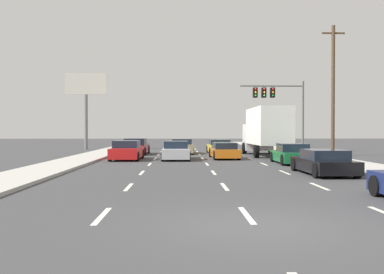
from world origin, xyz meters
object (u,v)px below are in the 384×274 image
Objects in this scene: car_red at (127,151)px; car_green at (292,154)px; car_silver at (176,151)px; traffic_signal_mast at (274,98)px; car_yellow at (219,147)px; utility_pole_mid at (333,89)px; car_orange at (224,151)px; car_maroon at (136,147)px; roadside_billboard at (86,94)px; car_black at (324,163)px; car_tan at (182,147)px; box_truck at (266,129)px.

car_red is 11.02m from car_green.
car_red reaches higher than car_silver.
traffic_signal_mast is at bearing 50.49° from car_silver.
car_green is (10.41, -3.63, -0.06)m from car_red.
car_yellow is 0.45× the size of utility_pole_mid.
car_red is at bearing -170.52° from car_orange.
roadside_billboard is (-6.24, 9.29, 5.21)m from car_maroon.
utility_pole_mid is at bearing 16.81° from car_orange.
car_red reaches higher than car_yellow.
car_yellow reaches higher than car_black.
car_yellow is at bearing 156.71° from utility_pole_mid.
car_black is at bearing -43.79° from car_red.
roadside_billboard reaches higher than car_black.
car_tan is 1.06× the size of car_green.
car_orange is 1.11× the size of car_green.
car_silver reaches higher than car_black.
car_orange is at bearing -163.19° from utility_pole_mid.
car_tan reaches higher than car_green.
car_black is (6.46, -17.25, -0.06)m from car_tan.
car_red is 17.84m from roadside_billboard.
box_truck is at bearing -35.86° from roadside_billboard.
car_red is at bearing 136.21° from car_black.
utility_pole_mid is (15.72, -2.75, 4.63)m from car_maroon.
car_yellow is 1.05× the size of car_black.
car_red is 11.11m from box_truck.
car_black is (3.43, -10.93, -0.01)m from car_orange.
box_truck is at bearing 90.54° from car_green.
car_maroon is 19.33m from car_black.
car_green is at bearing -98.71° from traffic_signal_mast.
car_black is at bearing -55.17° from car_silver.
car_black is (6.86, -9.85, -0.05)m from car_silver.
car_silver is 1.10× the size of car_green.
roadside_billboard is at bearing 148.05° from car_yellow.
car_tan is 14.14m from roadside_billboard.
car_black is at bearing -96.69° from traffic_signal_mast.
car_green is at bearing -52.79° from car_orange.
box_truck is (6.57, -3.66, 1.53)m from car_tan.
utility_pole_mid is (11.86, -3.65, 4.66)m from car_tan.
car_yellow is at bearing 63.66° from car_silver.
utility_pole_mid is 25.05m from roadside_billboard.
roadside_billboard is (-9.70, 15.79, 5.25)m from car_silver.
car_tan is 3.28m from car_yellow.
car_silver reaches higher than car_yellow.
traffic_signal_mast reaches higher than car_maroon.
traffic_signal_mast reaches higher than car_red.
car_black is 0.43× the size of utility_pole_mid.
car_black is 0.54× the size of roadside_billboard.
roadside_billboard is (-13.13, 14.71, 5.29)m from car_orange.
car_yellow is at bearing -145.53° from traffic_signal_mast.
car_tan is at bearing 150.89° from box_truck.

